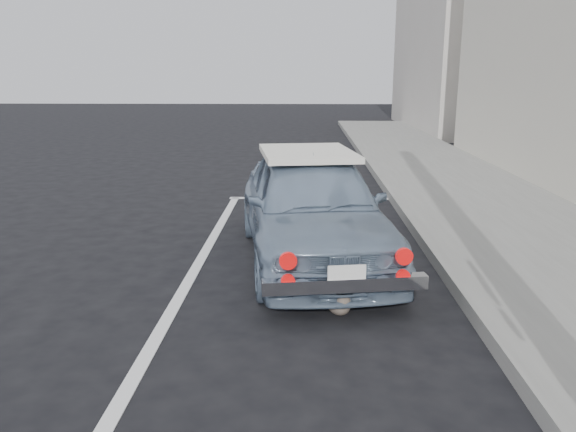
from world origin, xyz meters
name	(u,v)px	position (x,y,z in m)	size (l,w,h in m)	color
ground	(253,412)	(0.00, 0.00, 0.00)	(80.00, 80.00, 0.00)	black
building_far	(460,25)	(6.35, 20.00, 4.00)	(3.50, 10.00, 8.00)	beige
pline_front	(314,198)	(0.50, 6.50, 0.00)	(3.00, 0.12, 0.01)	silver
pline_side	(200,261)	(-0.90, 3.00, 0.00)	(0.12, 7.00, 0.01)	silver
retro_coupe	(312,206)	(0.41, 3.15, 0.65)	(2.06, 3.95, 1.28)	#788EA6
cat	(339,302)	(0.65, 1.56, 0.12)	(0.29, 0.49, 0.27)	#76695A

